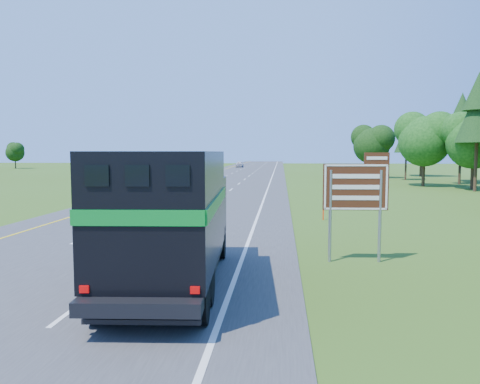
{
  "coord_description": "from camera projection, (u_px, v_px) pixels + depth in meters",
  "views": [
    {
      "loc": [
        6.87,
        -9.0,
        3.88
      ],
      "look_at": [
        4.65,
        16.28,
        1.69
      ],
      "focal_mm": 35.0,
      "sensor_mm": 36.0,
      "label": 1
    }
  ],
  "objects": [
    {
      "name": "road",
      "position": [
        227.0,
        182.0,
        59.48
      ],
      "size": [
        15.0,
        260.0,
        0.04
      ],
      "primitive_type": "cube",
      "color": "#38383A",
      "rests_on": "ground"
    },
    {
      "name": "lane_markings",
      "position": [
        227.0,
        182.0,
        59.48
      ],
      "size": [
        11.15,
        260.0,
        0.01
      ],
      "color": "yellow",
      "rests_on": "road"
    },
    {
      "name": "horse_truck",
      "position": [
        171.0,
        215.0,
        13.26
      ],
      "size": [
        3.23,
        8.84,
        3.85
      ],
      "rotation": [
        0.0,
        0.0,
        0.06
      ],
      "color": "black",
      "rests_on": "road"
    },
    {
      "name": "white_suv",
      "position": [
        189.0,
        179.0,
        51.89
      ],
      "size": [
        2.85,
        6.19,
        1.72
      ],
      "primitive_type": "imported",
      "rotation": [
        0.0,
        0.0,
        -0.0
      ],
      "color": "silver",
      "rests_on": "road"
    },
    {
      "name": "far_car",
      "position": [
        240.0,
        164.0,
        115.84
      ],
      "size": [
        1.96,
        4.55,
        1.53
      ],
      "primitive_type": "imported",
      "rotation": [
        0.0,
        0.0,
        0.03
      ],
      "color": "#B1B1B8",
      "rests_on": "road"
    },
    {
      "name": "exit_sign",
      "position": [
        357.0,
        191.0,
        16.29
      ],
      "size": [
        2.27,
        0.19,
        3.86
      ],
      "rotation": [
        0.0,
        0.0,
        0.05
      ],
      "color": "gray",
      "rests_on": "ground"
    },
    {
      "name": "delineator",
      "position": [
        323.0,
        211.0,
        26.57
      ],
      "size": [
        0.08,
        0.04,
        0.97
      ],
      "color": "#FF3A0D",
      "rests_on": "ground"
    }
  ]
}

